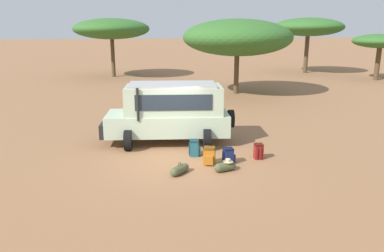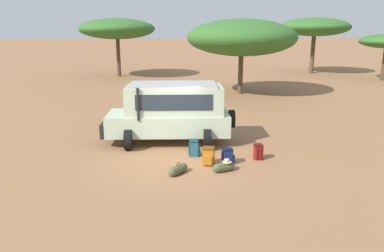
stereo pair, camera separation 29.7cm
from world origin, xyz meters
name	(u,v)px [view 1 (the left image)]	position (x,y,z in m)	size (l,w,h in m)	color
ground_plane	(174,160)	(0.00, 0.00, 0.00)	(320.00, 320.00, 0.00)	#936642
safari_vehicle	(170,112)	(0.28, 2.20, 1.29)	(5.47, 3.29, 2.44)	#B2C6A8
backpack_beside_front_wheel	(194,148)	(0.84, 0.34, 0.29)	(0.46, 0.43, 0.60)	#235B6B
backpack_cluster_center	(228,156)	(1.80, -0.73, 0.27)	(0.43, 0.34, 0.55)	navy
backpack_near_rear_wheel	(209,156)	(1.12, -0.68, 0.30)	(0.48, 0.50, 0.62)	#B26619
backpack_outermost	(258,151)	(3.01, -0.51, 0.27)	(0.34, 0.42, 0.56)	maroon
duffel_bag_low_black_case	(225,166)	(1.47, -1.40, 0.16)	(0.77, 0.40, 0.41)	#4C5133
duffel_bag_soft_canvas	(180,170)	(-0.05, -1.30, 0.15)	(0.70, 0.65, 0.39)	#4C5133
acacia_tree_far_left	(111,29)	(-1.32, 24.70, 4.49)	(7.13, 7.74, 5.47)	brown
acacia_tree_left_mid	(237,38)	(6.94, 12.87, 3.93)	(7.62, 7.55, 5.21)	brown
acacia_tree_centre_back	(308,27)	(18.43, 23.42, 4.65)	(7.03, 7.21, 5.60)	brown
acacia_tree_right_mid	(380,41)	(21.75, 16.77, 3.41)	(4.72, 4.84, 4.07)	brown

